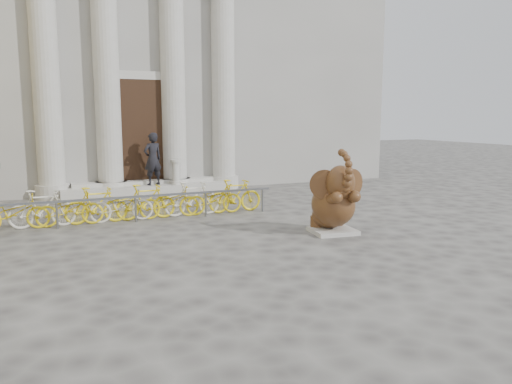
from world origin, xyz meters
name	(u,v)px	position (x,y,z in m)	size (l,w,h in m)	color
ground	(243,261)	(0.00, 0.00, 0.00)	(80.00, 80.00, 0.00)	#474442
classical_building	(117,47)	(0.00, 14.93, 5.98)	(22.00, 10.70, 12.00)	gray
entrance_steps	(146,190)	(0.00, 9.40, 0.18)	(6.00, 1.20, 0.36)	#A8A59E
elephant_statue	(334,203)	(2.96, 1.32, 0.76)	(1.39, 1.61, 2.10)	#A8A59E
bike_rack	(133,203)	(-1.27, 4.87, 0.50)	(8.00, 0.53, 1.00)	slate
pedestrian	(153,159)	(0.23, 9.23, 1.32)	(0.70, 0.46, 1.92)	black
balustrade_post	(176,173)	(1.04, 9.10, 0.78)	(0.37, 0.37, 0.92)	#A8A59E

